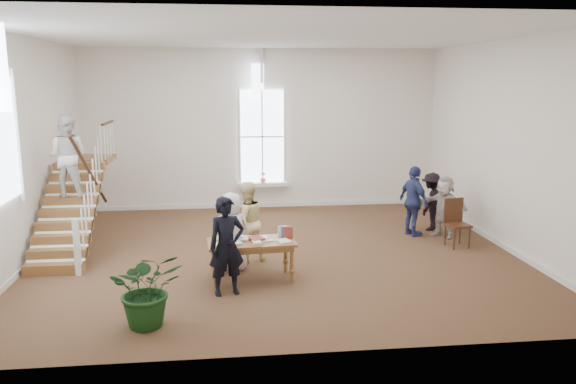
{
  "coord_description": "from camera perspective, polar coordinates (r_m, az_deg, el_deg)",
  "views": [
    {
      "loc": [
        -1.06,
        -11.44,
        3.63
      ],
      "look_at": [
        0.28,
        0.4,
        1.25
      ],
      "focal_mm": 35.0,
      "sensor_mm": 36.0,
      "label": 1
    }
  ],
  "objects": [
    {
      "name": "room_shell",
      "position": [
        16.19,
        -2.58,
        -0.2
      ],
      "size": [
        10.49,
        10.0,
        10.0
      ],
      "color": "white",
      "rests_on": "ground"
    },
    {
      "name": "woman_cluster_c",
      "position": [
        13.59,
        15.58,
        -1.45
      ],
      "size": [
        1.12,
        1.35,
        1.45
      ],
      "primitive_type": "imported",
      "rotation": [
        0.0,
        0.0,
        5.32
      ],
      "color": "beige",
      "rests_on": "ground"
    },
    {
      "name": "side_chair",
      "position": [
        12.95,
        16.68,
        -2.7
      ],
      "size": [
        0.53,
        0.53,
        1.06
      ],
      "rotation": [
        0.0,
        0.0,
        0.16
      ],
      "color": "#341F0E",
      "rests_on": "ground"
    },
    {
      "name": "person_yellow",
      "position": [
        11.34,
        -4.27,
        -3.05
      ],
      "size": [
        0.97,
        0.87,
        1.65
      ],
      "primitive_type": "imported",
      "rotation": [
        0.0,
        0.0,
        3.52
      ],
      "color": "#FAE59C",
      "rests_on": "ground"
    },
    {
      "name": "woman_cluster_b",
      "position": [
        14.15,
        14.34,
        -0.94
      ],
      "size": [
        0.97,
        1.05,
        1.42
      ],
      "primitive_type": "imported",
      "rotation": [
        0.0,
        0.0,
        4.07
      ],
      "color": "black",
      "rests_on": "ground"
    },
    {
      "name": "ground",
      "position": [
        12.05,
        -1.12,
        -6.23
      ],
      "size": [
        10.0,
        10.0,
        0.0
      ],
      "primitive_type": "plane",
      "color": "#482F1C",
      "rests_on": "ground"
    },
    {
      "name": "staircase",
      "position": [
        12.78,
        -21.26,
        1.49
      ],
      "size": [
        1.1,
        4.1,
        2.92
      ],
      "color": "brown",
      "rests_on": "ground"
    },
    {
      "name": "floor_plant",
      "position": [
        8.71,
        -14.07,
        -9.5
      ],
      "size": [
        1.2,
        1.09,
        1.17
      ],
      "primitive_type": "imported",
      "rotation": [
        0.0,
        0.0,
        0.18
      ],
      "color": "black",
      "rests_on": "ground"
    },
    {
      "name": "police_officer",
      "position": [
        9.64,
        -6.24,
        -5.49
      ],
      "size": [
        0.71,
        0.56,
        1.71
      ],
      "primitive_type": "imported",
      "rotation": [
        0.0,
        0.0,
        0.26
      ],
      "color": "black",
      "rests_on": "ground"
    },
    {
      "name": "woman_cluster_a",
      "position": [
        13.51,
        12.65,
        -0.92
      ],
      "size": [
        0.7,
        1.05,
        1.66
      ],
      "primitive_type": "imported",
      "rotation": [
        0.0,
        0.0,
        1.9
      ],
      "color": "navy",
      "rests_on": "ground"
    },
    {
      "name": "elderly_woman",
      "position": [
        10.86,
        -5.74,
        -4.03
      ],
      "size": [
        0.84,
        0.64,
        1.53
      ],
      "primitive_type": "imported",
      "rotation": [
        0.0,
        0.0,
        3.37
      ],
      "color": "silver",
      "rests_on": "ground"
    },
    {
      "name": "library_table",
      "position": [
        10.33,
        -3.81,
        -5.42
      ],
      "size": [
        1.64,
        0.91,
        0.81
      ],
      "rotation": [
        0.0,
        0.0,
        0.08
      ],
      "color": "brown",
      "rests_on": "ground"
    }
  ]
}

